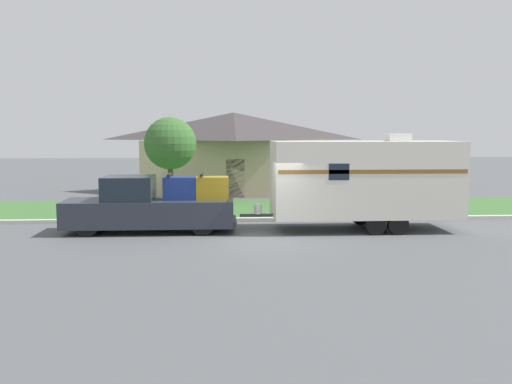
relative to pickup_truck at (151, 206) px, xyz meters
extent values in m
plane|color=#515456|center=(3.99, -1.57, -0.91)|extent=(120.00, 120.00, 0.00)
cube|color=beige|center=(3.99, 2.18, -0.84)|extent=(80.00, 0.30, 0.14)
cube|color=#3D6B33|center=(3.99, 5.83, -0.89)|extent=(80.00, 7.00, 0.03)
cube|color=tan|center=(3.27, 13.92, 0.64)|extent=(10.18, 7.19, 3.09)
pyramid|color=#3D3838|center=(3.27, 13.92, 2.98)|extent=(10.99, 7.77, 1.60)
cube|color=#4C3828|center=(3.27, 10.36, 0.14)|extent=(1.00, 0.06, 2.10)
cylinder|color=black|center=(-2.06, -0.80, -0.49)|extent=(0.83, 0.28, 0.83)
cylinder|color=black|center=(-2.06, 0.80, -0.49)|extent=(0.83, 0.28, 0.83)
cylinder|color=black|center=(1.84, -0.80, -0.49)|extent=(0.83, 0.28, 0.83)
cylinder|color=black|center=(1.84, 0.80, -0.49)|extent=(0.83, 0.28, 0.83)
cube|color=#282D38|center=(-1.35, 0.00, -0.22)|extent=(3.32, 1.96, 0.93)
cube|color=#19232D|center=(-0.75, 0.00, 0.66)|extent=(1.73, 1.81, 0.84)
cube|color=#282D38|center=(1.61, 0.00, -0.22)|extent=(2.59, 1.96, 0.93)
cube|color=#333333|center=(2.96, 0.00, -0.56)|extent=(0.12, 1.77, 0.20)
cube|color=navy|center=(1.04, 0.00, 0.65)|extent=(1.15, 0.82, 0.80)
cube|color=black|center=(0.67, 0.00, 1.13)|extent=(0.10, 0.91, 0.08)
cube|color=olive|center=(2.18, 0.00, 0.65)|extent=(1.15, 0.82, 0.80)
cube|color=black|center=(1.81, 0.00, 1.13)|extent=(0.10, 0.91, 0.08)
cylinder|color=black|center=(7.80, -1.11, -0.55)|extent=(0.71, 0.22, 0.71)
cylinder|color=black|center=(7.80, 1.11, -0.55)|extent=(0.71, 0.22, 0.71)
cylinder|color=black|center=(8.58, -1.11, -0.55)|extent=(0.71, 0.22, 0.71)
cylinder|color=black|center=(8.58, 1.11, -0.55)|extent=(0.71, 0.22, 0.71)
cube|color=silver|center=(7.66, 0.00, 0.95)|extent=(6.64, 2.49, 2.70)
cube|color=brown|center=(7.66, -1.25, 1.29)|extent=(6.51, 0.01, 0.14)
cube|color=#383838|center=(3.74, 0.00, -0.35)|extent=(1.18, 0.12, 0.10)
cylinder|color=silver|center=(3.80, 0.00, -0.12)|extent=(0.28, 0.28, 0.36)
cube|color=silver|center=(8.85, 0.00, 2.44)|extent=(0.80, 0.68, 0.28)
cube|color=#19232D|center=(6.46, -1.25, 1.29)|extent=(0.70, 0.01, 0.56)
cylinder|color=brown|center=(1.55, 2.89, -0.40)|extent=(0.09, 0.09, 1.01)
cube|color=black|center=(1.55, 2.89, 0.21)|extent=(0.48, 0.20, 0.22)
cylinder|color=brown|center=(0.18, 6.09, 0.15)|extent=(0.24, 0.24, 2.12)
sphere|color=#38662D|center=(0.18, 6.09, 2.11)|extent=(2.39, 2.39, 2.39)
camera|label=1|loc=(2.48, -20.17, 2.62)|focal=40.00mm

